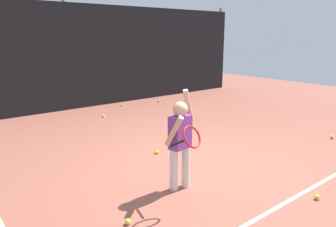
# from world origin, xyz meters

# --- Properties ---
(ground_plane) EXTENTS (20.00, 20.00, 0.00)m
(ground_plane) POSITION_xyz_m (0.00, 0.00, 0.00)
(ground_plane) COLOR brown
(court_line_baseline) EXTENTS (9.00, 0.05, 0.00)m
(court_line_baseline) POSITION_xyz_m (0.00, -1.41, 0.00)
(court_line_baseline) COLOR white
(court_line_baseline) RESTS_ON ground
(back_fence_windscreen) EXTENTS (12.45, 0.08, 2.88)m
(back_fence_windscreen) POSITION_xyz_m (0.00, 5.30, 1.44)
(back_fence_windscreen) COLOR black
(back_fence_windscreen) RESTS_ON ground
(fence_post_1) EXTENTS (0.09, 0.09, 3.03)m
(fence_post_1) POSITION_xyz_m (0.00, 5.36, 1.52)
(fence_post_1) COLOR slate
(fence_post_1) RESTS_ON ground
(fence_post_2) EXTENTS (0.09, 0.09, 3.03)m
(fence_post_2) POSITION_xyz_m (6.07, 5.36, 1.52)
(fence_post_2) COLOR slate
(fence_post_2) RESTS_ON ground
(tennis_player) EXTENTS (0.65, 0.65, 1.35)m
(tennis_player) POSITION_xyz_m (-0.79, -0.30, 0.73)
(tennis_player) COLOR silver
(tennis_player) RESTS_ON ground
(tennis_ball_0) EXTENTS (0.07, 0.07, 0.07)m
(tennis_ball_0) POSITION_xyz_m (0.38, -1.62, 0.03)
(tennis_ball_0) COLOR #CCE033
(tennis_ball_0) RESTS_ON ground
(tennis_ball_1) EXTENTS (0.07, 0.07, 0.07)m
(tennis_ball_1) POSITION_xyz_m (1.31, 4.77, 0.03)
(tennis_ball_1) COLOR #CCE033
(tennis_ball_1) RESTS_ON ground
(tennis_ball_3) EXTENTS (0.07, 0.07, 0.07)m
(tennis_ball_3) POSITION_xyz_m (3.04, -0.57, 0.03)
(tennis_ball_3) COLOR #CCE033
(tennis_ball_3) RESTS_ON ground
(tennis_ball_5) EXTENTS (0.07, 0.07, 0.07)m
(tennis_ball_5) POSITION_xyz_m (-0.24, 0.97, 0.03)
(tennis_ball_5) COLOR #CCE033
(tennis_ball_5) RESTS_ON ground
(tennis_ball_6) EXTENTS (0.07, 0.07, 0.07)m
(tennis_ball_6) POSITION_xyz_m (2.51, 4.54, 0.03)
(tennis_ball_6) COLOR #CCE033
(tennis_ball_6) RESTS_ON ground
(tennis_ball_7) EXTENTS (0.07, 0.07, 0.07)m
(tennis_ball_7) POSITION_xyz_m (-1.80, -0.59, 0.03)
(tennis_ball_7) COLOR #CCE033
(tennis_ball_7) RESTS_ON ground
(tennis_ball_8) EXTENTS (0.07, 0.07, 0.07)m
(tennis_ball_8) POSITION_xyz_m (0.27, 3.92, 0.03)
(tennis_ball_8) COLOR #CCE033
(tennis_ball_8) RESTS_ON ground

